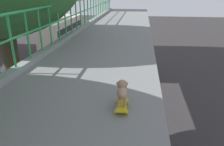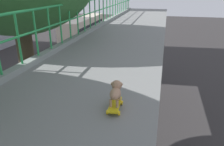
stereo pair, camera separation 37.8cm
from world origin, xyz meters
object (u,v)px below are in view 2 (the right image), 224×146
Objects in this scene: toy_skateboard at (115,105)px; small_dog at (116,91)px; car_red_taxi_fifth at (42,101)px; car_white_sixth at (29,73)px; city_bus at (83,29)px.

small_dog is at bearing 92.65° from toy_skateboard.
car_white_sixth is at bearing 131.44° from car_red_taxi_fifth.
city_bus is 26.38m from toy_skateboard.
city_bus is 25.21× the size of small_dog.
small_dog reaches higher than car_red_taxi_fifth.
car_white_sixth is at bearing 130.33° from small_dog.
toy_skateboard reaches higher than car_red_taxi_fifth.
small_dog is (-0.00, 0.06, 0.19)m from toy_skateboard.
car_red_taxi_fifth is 0.41× the size of city_bus.
city_bus reaches higher than car_white_sixth.
car_red_taxi_fifth is 5.60m from car_white_sixth.
small_dog is (9.84, -24.14, 3.85)m from city_bus.
car_red_taxi_fifth is 9.49× the size of toy_skateboard.
car_red_taxi_fifth is 16.97m from city_bus.
car_red_taxi_fifth is at bearing 129.70° from small_dog.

